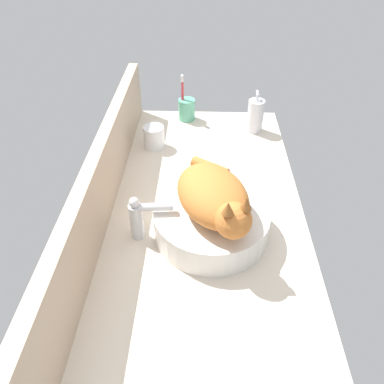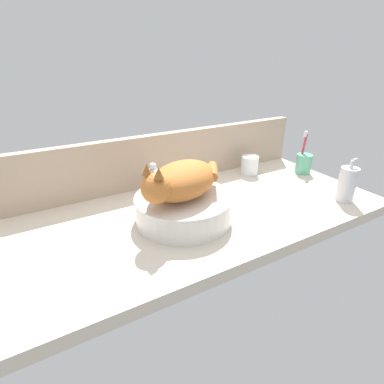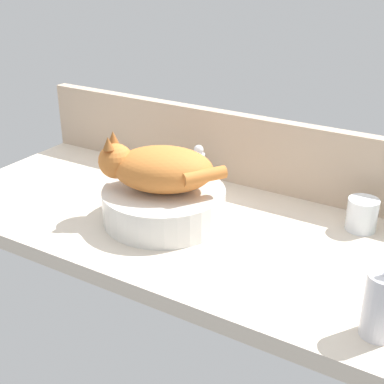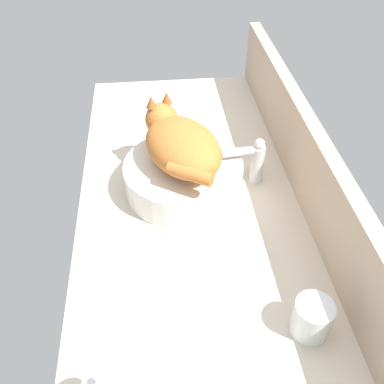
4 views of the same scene
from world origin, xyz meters
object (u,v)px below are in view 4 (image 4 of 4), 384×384
at_px(sink_basin, 183,177).
at_px(water_glass, 311,320).
at_px(cat, 180,143).
at_px(faucet, 254,159).

xyz_separation_m(sink_basin, water_glass, (0.44, 0.21, -0.01)).
xyz_separation_m(cat, water_glass, (0.46, 0.21, -0.11)).
relative_size(sink_basin, faucet, 2.29).
height_order(sink_basin, cat, cat).
relative_size(cat, faucet, 2.27).
bearing_deg(water_glass, faucet, -177.84).
relative_size(faucet, water_glass, 1.67).
height_order(sink_basin, water_glass, sink_basin).
bearing_deg(faucet, water_glass, 2.16).
bearing_deg(water_glass, cat, -155.02).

